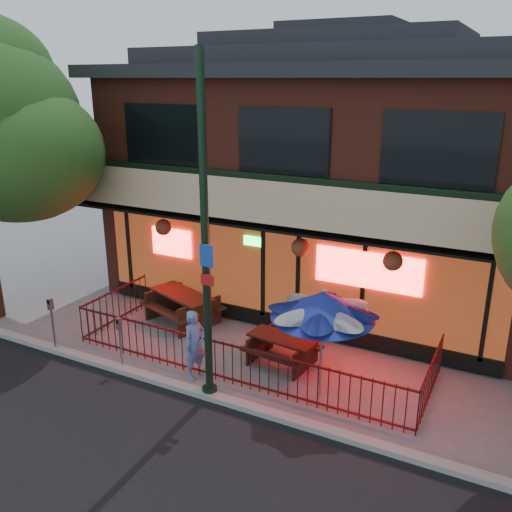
{
  "coord_description": "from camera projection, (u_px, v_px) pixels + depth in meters",
  "views": [
    {
      "loc": [
        5.49,
        -8.89,
        6.45
      ],
      "look_at": [
        -0.13,
        2.0,
        2.41
      ],
      "focal_mm": 38.0,
      "sensor_mm": 36.0,
      "label": 1
    }
  ],
  "objects": [
    {
      "name": "ground",
      "position": [
        220.0,
        386.0,
        11.91
      ],
      "size": [
        80.0,
        80.0,
        0.0
      ],
      "primitive_type": "plane",
      "color": "gray",
      "rests_on": "ground"
    },
    {
      "name": "patio_fence",
      "position": [
        230.0,
        351.0,
        12.13
      ],
      "size": [
        8.44,
        2.62,
        1.0
      ],
      "color": "#440E10",
      "rests_on": "ground"
    },
    {
      "name": "picnic_table_left",
      "position": [
        182.0,
        303.0,
        14.9
      ],
      "size": [
        2.36,
        2.07,
        0.84
      ],
      "color": "#372114",
      "rests_on": "ground"
    },
    {
      "name": "picnic_table_right",
      "position": [
        282.0,
        346.0,
        12.73
      ],
      "size": [
        1.73,
        1.4,
        0.69
      ],
      "color": "black",
      "rests_on": "ground"
    },
    {
      "name": "pedestrian",
      "position": [
        195.0,
        345.0,
        12.03
      ],
      "size": [
        0.53,
        0.67,
        1.61
      ],
      "primitive_type": "imported",
      "rotation": [
        0.0,
        0.0,
        1.3
      ],
      "color": "#5877B1",
      "rests_on": "ground"
    },
    {
      "name": "parking_meter_near",
      "position": [
        120.0,
        335.0,
        12.33
      ],
      "size": [
        0.13,
        0.12,
        1.3
      ],
      "color": "gray",
      "rests_on": "ground"
    },
    {
      "name": "patio_umbrella",
      "position": [
        323.0,
        305.0,
        10.95
      ],
      "size": [
        2.13,
        2.13,
        2.44
      ],
      "color": "gray",
      "rests_on": "ground"
    },
    {
      "name": "street_light",
      "position": [
        206.0,
        255.0,
        10.58
      ],
      "size": [
        0.43,
        0.32,
        7.0
      ],
      "color": "black",
      "rests_on": "ground"
    },
    {
      "name": "curb",
      "position": [
        207.0,
        395.0,
        11.47
      ],
      "size": [
        80.0,
        0.25,
        0.12
      ],
      "primitive_type": "cube",
      "color": "#999993",
      "rests_on": "ground"
    },
    {
      "name": "parking_meter_far",
      "position": [
        52.0,
        316.0,
        13.13
      ],
      "size": [
        0.13,
        0.11,
        1.41
      ],
      "color": "gray",
      "rests_on": "ground"
    },
    {
      "name": "restaurant_building",
      "position": [
        336.0,
        157.0,
        16.62
      ],
      "size": [
        12.96,
        9.49,
        8.05
      ],
      "color": "maroon",
      "rests_on": "ground"
    }
  ]
}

